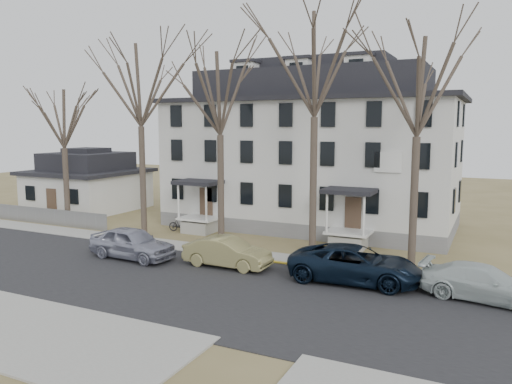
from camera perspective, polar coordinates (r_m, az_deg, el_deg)
The scene contains 18 objects.
ground at distance 20.93m, azimuth -5.43°, elevation -12.91°, with size 120.00×120.00×0.00m, color olive.
main_road at distance 22.57m, azimuth -2.75°, elevation -11.35°, with size 120.00×10.00×0.04m, color #27272A.
far_sidewalk at distance 27.75m, azimuth 3.23°, elevation -7.72°, with size 120.00×2.00×0.08m, color #A09F97.
yellow_curb at distance 25.48m, azimuth 13.01°, elevation -9.31°, with size 14.00×0.25×0.06m, color gold.
boarding_house at distance 36.84m, azimuth 6.37°, elevation 4.51°, with size 20.80×12.36×12.05m.
small_house at distance 46.22m, azimuth -18.66°, elevation 0.88°, with size 8.70×8.70×5.00m.
fence at distance 41.44m, azimuth -23.82°, elevation -3.25°, with size 14.00×0.06×1.20m, color gray.
tree_far_left at distance 34.12m, azimuth -13.14°, elevation 12.47°, with size 8.40×8.40×13.72m.
tree_mid_left at distance 30.68m, azimuth -4.15°, elevation 11.83°, with size 7.80×7.80×12.74m.
tree_center at distance 28.35m, azimuth 6.78°, elevation 15.16°, with size 9.00×9.00×14.70m.
tree_mid_right at distance 26.90m, azimuth 18.13°, elevation 12.08°, with size 7.80×7.80×12.74m.
tree_bungalow at distance 38.75m, azimuth -21.22°, elevation 8.25°, with size 6.60×6.60×10.78m.
car_silver at distance 28.48m, azimuth -13.97°, elevation -5.74°, with size 2.05×5.09×1.74m, color #999BAF.
car_tan at distance 26.10m, azimuth -3.30°, elevation -6.97°, with size 1.62×4.64×1.53m, color #908852.
car_navy at distance 24.04m, azimuth 11.26°, elevation -8.17°, with size 2.83×6.13×1.70m, color black.
car_white at distance 23.31m, azimuth 24.59°, elevation -9.52°, with size 2.06×5.08×1.47m, color silver.
bicycle_left at distance 35.01m, azimuth -6.59°, elevation -3.71°, with size 0.66×1.89×0.99m, color black.
bicycle_right at distance 34.98m, azimuth -8.69°, elevation -3.75°, with size 0.47×1.66×1.00m, color black.
Camera 1 is at (10.23, -16.74, 7.31)m, focal length 35.00 mm.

